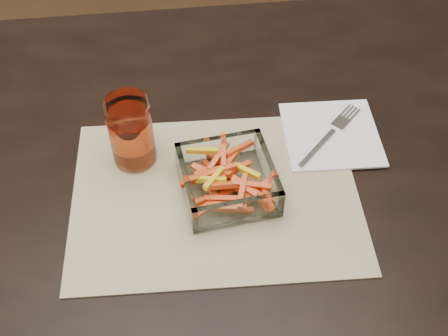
{
  "coord_description": "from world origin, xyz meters",
  "views": [
    {
      "loc": [
        -0.0,
        -0.61,
        1.45
      ],
      "look_at": [
        0.06,
        -0.04,
        0.78
      ],
      "focal_mm": 45.0,
      "sensor_mm": 36.0,
      "label": 1
    }
  ],
  "objects_px": {
    "glass_bowl": "(228,181)",
    "fork": "(331,133)",
    "tumbler": "(131,134)",
    "dining_table": "(185,197)"
  },
  "relations": [
    {
      "from": "glass_bowl",
      "to": "fork",
      "type": "relative_size",
      "value": 1.12
    },
    {
      "from": "tumbler",
      "to": "fork",
      "type": "xyz_separation_m",
      "value": [
        0.33,
        0.01,
        -0.05
      ]
    },
    {
      "from": "tumbler",
      "to": "fork",
      "type": "relative_size",
      "value": 0.9
    },
    {
      "from": "fork",
      "to": "dining_table",
      "type": "bearing_deg",
      "value": -127.63
    },
    {
      "from": "tumbler",
      "to": "fork",
      "type": "bearing_deg",
      "value": 2.0
    },
    {
      "from": "glass_bowl",
      "to": "tumbler",
      "type": "distance_m",
      "value": 0.17
    },
    {
      "from": "tumbler",
      "to": "fork",
      "type": "height_order",
      "value": "tumbler"
    },
    {
      "from": "dining_table",
      "to": "tumbler",
      "type": "height_order",
      "value": "tumbler"
    },
    {
      "from": "dining_table",
      "to": "glass_bowl",
      "type": "relative_size",
      "value": 10.28
    },
    {
      "from": "glass_bowl",
      "to": "fork",
      "type": "xyz_separation_m",
      "value": [
        0.19,
        0.1,
        -0.02
      ]
    }
  ]
}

